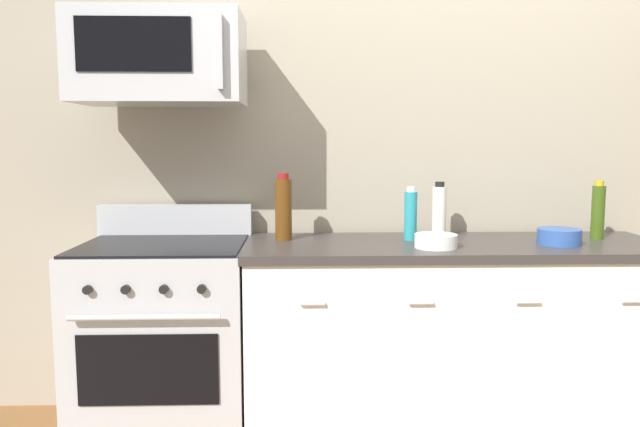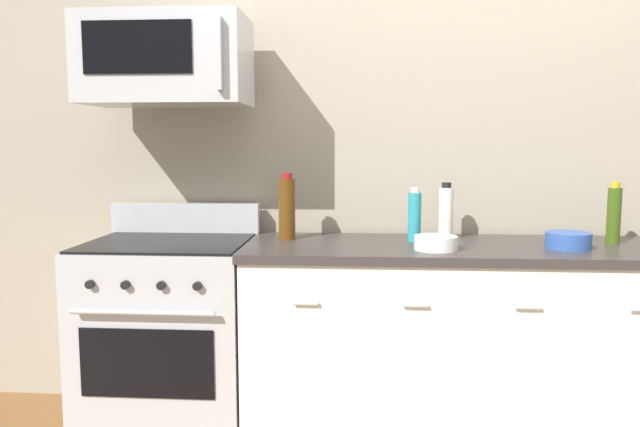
{
  "view_description": "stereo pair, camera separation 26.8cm",
  "coord_description": "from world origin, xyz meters",
  "px_view_note": "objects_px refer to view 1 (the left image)",
  "views": [
    {
      "loc": [
        -0.71,
        -2.72,
        1.37
      ],
      "look_at": [
        -0.63,
        -0.05,
        1.06
      ],
      "focal_mm": 33.77,
      "sensor_mm": 36.0,
      "label": 1
    },
    {
      "loc": [
        -0.44,
        -2.71,
        1.37
      ],
      "look_at": [
        -0.63,
        -0.05,
        1.06
      ],
      "focal_mm": 33.77,
      "sensor_mm": 36.0,
      "label": 2
    }
  ],
  "objects_px": {
    "range_oven": "(166,340)",
    "bottle_wine_amber": "(284,208)",
    "microwave": "(160,59)",
    "bottle_dish_soap": "(411,215)",
    "bowl_white_ceramic": "(436,240)",
    "bottle_olive_oil": "(598,211)",
    "bowl_blue_mixing": "(559,236)",
    "bottle_vinegar_white": "(439,211)"
  },
  "relations": [
    {
      "from": "range_oven",
      "to": "bottle_wine_amber",
      "type": "bearing_deg",
      "value": 10.14
    },
    {
      "from": "microwave",
      "to": "bottle_dish_soap",
      "type": "distance_m",
      "value": 1.35
    },
    {
      "from": "bottle_wine_amber",
      "to": "bowl_white_ceramic",
      "type": "xyz_separation_m",
      "value": [
        0.67,
        -0.24,
        -0.12
      ]
    },
    {
      "from": "microwave",
      "to": "bottle_olive_oil",
      "type": "relative_size",
      "value": 2.66
    },
    {
      "from": "bottle_wine_amber",
      "to": "bowl_white_ceramic",
      "type": "bearing_deg",
      "value": -19.51
    },
    {
      "from": "range_oven",
      "to": "bowl_blue_mixing",
      "type": "relative_size",
      "value": 5.57
    },
    {
      "from": "bottle_olive_oil",
      "to": "bowl_white_ceramic",
      "type": "xyz_separation_m",
      "value": [
        -0.82,
        -0.22,
        -0.1
      ]
    },
    {
      "from": "bottle_dish_soap",
      "to": "bowl_blue_mixing",
      "type": "bearing_deg",
      "value": -12.24
    },
    {
      "from": "bottle_dish_soap",
      "to": "bottle_vinegar_white",
      "type": "bearing_deg",
      "value": 29.49
    },
    {
      "from": "bottle_olive_oil",
      "to": "bowl_blue_mixing",
      "type": "height_order",
      "value": "bottle_olive_oil"
    },
    {
      "from": "bottle_wine_amber",
      "to": "bowl_blue_mixing",
      "type": "distance_m",
      "value": 1.27
    },
    {
      "from": "bottle_dish_soap",
      "to": "bottle_vinegar_white",
      "type": "height_order",
      "value": "bottle_vinegar_white"
    },
    {
      "from": "bottle_olive_oil",
      "to": "bottle_vinegar_white",
      "type": "distance_m",
      "value": 0.75
    },
    {
      "from": "range_oven",
      "to": "bottle_vinegar_white",
      "type": "height_order",
      "value": "bottle_vinegar_white"
    },
    {
      "from": "range_oven",
      "to": "bottle_dish_soap",
      "type": "bearing_deg",
      "value": 3.64
    },
    {
      "from": "bottle_wine_amber",
      "to": "bowl_blue_mixing",
      "type": "xyz_separation_m",
      "value": [
        1.25,
        -0.17,
        -0.11
      ]
    },
    {
      "from": "range_oven",
      "to": "bottle_vinegar_white",
      "type": "xyz_separation_m",
      "value": [
        1.3,
        0.16,
        0.58
      ]
    },
    {
      "from": "bottle_olive_oil",
      "to": "bowl_white_ceramic",
      "type": "bearing_deg",
      "value": -165.08
    },
    {
      "from": "bottle_vinegar_white",
      "to": "microwave",
      "type": "bearing_deg",
      "value": -174.91
    },
    {
      "from": "range_oven",
      "to": "microwave",
      "type": "xyz_separation_m",
      "value": [
        0.0,
        0.04,
        1.28
      ]
    },
    {
      "from": "bottle_vinegar_white",
      "to": "range_oven",
      "type": "bearing_deg",
      "value": -172.96
    },
    {
      "from": "bottle_dish_soap",
      "to": "bottle_olive_oil",
      "type": "relative_size",
      "value": 0.9
    },
    {
      "from": "bowl_white_ceramic",
      "to": "bottle_dish_soap",
      "type": "bearing_deg",
      "value": 109.09
    },
    {
      "from": "microwave",
      "to": "bowl_blue_mixing",
      "type": "height_order",
      "value": "microwave"
    },
    {
      "from": "range_oven",
      "to": "bottle_dish_soap",
      "type": "relative_size",
      "value": 4.25
    },
    {
      "from": "bottle_olive_oil",
      "to": "bottle_vinegar_white",
      "type": "height_order",
      "value": "bottle_olive_oil"
    },
    {
      "from": "bottle_dish_soap",
      "to": "bottle_wine_amber",
      "type": "xyz_separation_m",
      "value": [
        -0.6,
        0.03,
        0.03
      ]
    },
    {
      "from": "bowl_blue_mixing",
      "to": "bowl_white_ceramic",
      "type": "height_order",
      "value": "bowl_blue_mixing"
    },
    {
      "from": "microwave",
      "to": "bowl_blue_mixing",
      "type": "relative_size",
      "value": 3.88
    },
    {
      "from": "bottle_wine_amber",
      "to": "bottle_vinegar_white",
      "type": "relative_size",
      "value": 1.17
    },
    {
      "from": "microwave",
      "to": "bottle_dish_soap",
      "type": "xyz_separation_m",
      "value": [
        1.15,
        0.03,
        -0.71
      ]
    },
    {
      "from": "bowl_blue_mixing",
      "to": "bowl_white_ceramic",
      "type": "bearing_deg",
      "value": -172.91
    },
    {
      "from": "bottle_olive_oil",
      "to": "bowl_white_ceramic",
      "type": "height_order",
      "value": "bottle_olive_oil"
    },
    {
      "from": "range_oven",
      "to": "bottle_vinegar_white",
      "type": "distance_m",
      "value": 1.43
    },
    {
      "from": "bottle_dish_soap",
      "to": "bottle_wine_amber",
      "type": "bearing_deg",
      "value": 177.6
    },
    {
      "from": "bowl_blue_mixing",
      "to": "range_oven",
      "type": "bearing_deg",
      "value": 177.82
    },
    {
      "from": "range_oven",
      "to": "bottle_olive_oil",
      "type": "xyz_separation_m",
      "value": [
        2.04,
        0.08,
        0.58
      ]
    },
    {
      "from": "range_oven",
      "to": "microwave",
      "type": "relative_size",
      "value": 1.44
    },
    {
      "from": "bottle_olive_oil",
      "to": "bottle_dish_soap",
      "type": "bearing_deg",
      "value": -179.58
    },
    {
      "from": "bottle_dish_soap",
      "to": "bottle_olive_oil",
      "type": "height_order",
      "value": "bottle_olive_oil"
    },
    {
      "from": "microwave",
      "to": "bottle_wine_amber",
      "type": "relative_size",
      "value": 2.36
    },
    {
      "from": "range_oven",
      "to": "bottle_olive_oil",
      "type": "relative_size",
      "value": 3.82
    }
  ]
}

